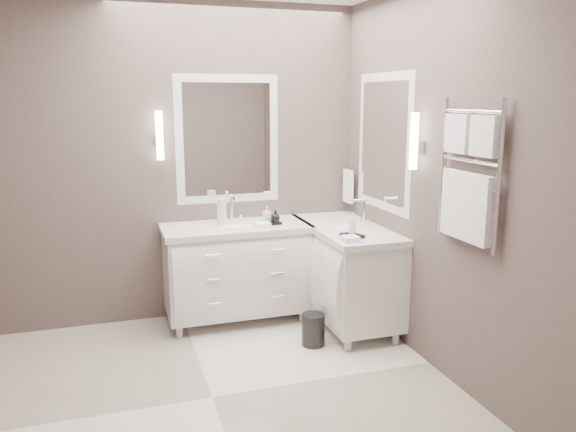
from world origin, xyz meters
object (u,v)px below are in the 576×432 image
object	(u,v)px
vanity_right	(346,268)
towel_ladder	(468,182)
vanity_back	(237,266)
waste_bin	(313,329)

from	to	relation	value
vanity_right	towel_ladder	distance (m)	1.60
vanity_back	waste_bin	bearing A→B (deg)	-56.52
vanity_back	vanity_right	xyz separation A→B (m)	(0.88, -0.33, 0.00)
vanity_back	waste_bin	size ratio (longest dim) A/B	4.90
towel_ladder	waste_bin	size ratio (longest dim) A/B	3.55
vanity_right	waste_bin	distance (m)	0.66
vanity_back	vanity_right	distance (m)	0.93
towel_ladder	waste_bin	xyz separation A→B (m)	(-0.65, 0.94, -1.27)
vanity_right	waste_bin	world-z (taller)	vanity_right
vanity_back	waste_bin	xyz separation A→B (m)	(0.45, -0.68, -0.36)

